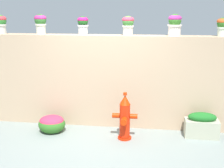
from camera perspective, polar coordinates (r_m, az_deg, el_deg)
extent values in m
plane|color=gray|center=(5.28, -2.75, -12.34)|extent=(24.00, 24.00, 0.00)
cube|color=tan|center=(5.96, -1.00, 0.62)|extent=(5.10, 0.36, 1.89)
cylinder|color=silver|center=(6.52, -21.16, 10.16)|extent=(0.21, 0.21, 0.20)
cylinder|color=silver|center=(6.52, -21.23, 10.89)|extent=(0.24, 0.24, 0.03)
sphere|color=#30802E|center=(6.51, -21.30, 11.60)|extent=(0.24, 0.24, 0.24)
ellipsoid|color=#E43C45|center=(6.51, -21.34, 11.98)|extent=(0.25, 0.25, 0.13)
cylinder|color=silver|center=(6.17, -13.93, 10.56)|extent=(0.19, 0.19, 0.21)
cylinder|color=silver|center=(6.16, -13.98, 11.39)|extent=(0.22, 0.22, 0.03)
sphere|color=#326C2B|center=(6.16, -14.03, 12.22)|extent=(0.24, 0.24, 0.24)
ellipsoid|color=#B92C75|center=(6.16, -14.06, 12.61)|extent=(0.25, 0.25, 0.13)
cylinder|color=silver|center=(5.91, -5.77, 10.67)|extent=(0.19, 0.19, 0.19)
cylinder|color=silver|center=(5.90, -5.79, 11.47)|extent=(0.22, 0.22, 0.03)
sphere|color=#1C541B|center=(5.90, -5.81, 12.25)|extent=(0.21, 0.21, 0.21)
ellipsoid|color=#C61862|center=(5.90, -5.82, 12.60)|extent=(0.22, 0.22, 0.11)
cylinder|color=silver|center=(5.75, 3.18, 10.59)|extent=(0.19, 0.19, 0.19)
cylinder|color=silver|center=(5.74, 3.19, 11.39)|extent=(0.23, 0.23, 0.03)
sphere|color=#3E7C33|center=(5.74, 3.21, 12.25)|extent=(0.22, 0.22, 0.22)
ellipsoid|color=#E4374E|center=(5.74, 3.21, 12.64)|extent=(0.24, 0.24, 0.12)
cylinder|color=silver|center=(5.75, 12.28, 10.40)|extent=(0.24, 0.24, 0.21)
cylinder|color=silver|center=(5.74, 12.33, 11.31)|extent=(0.28, 0.28, 0.03)
sphere|color=#367225|center=(5.74, 12.38, 12.22)|extent=(0.24, 0.24, 0.24)
ellipsoid|color=#B22D84|center=(5.74, 12.40, 12.64)|extent=(0.25, 0.25, 0.13)
cylinder|color=silver|center=(5.89, 21.02, 9.68)|extent=(0.17, 0.17, 0.18)
cylinder|color=silver|center=(5.89, 21.08, 10.38)|extent=(0.20, 0.20, 0.03)
sphere|color=#316B23|center=(5.88, 21.16, 11.17)|extent=(0.22, 0.22, 0.22)
ellipsoid|color=#E45722|center=(5.88, 21.19, 11.53)|extent=(0.23, 0.23, 0.12)
cylinder|color=red|center=(5.58, 2.51, -10.57)|extent=(0.26, 0.26, 0.03)
cylinder|color=red|center=(5.45, 2.55, -7.46)|extent=(0.20, 0.20, 0.68)
cone|color=red|center=(5.30, 2.60, -3.15)|extent=(0.21, 0.21, 0.18)
cylinder|color=red|center=(5.27, 2.61, -1.97)|extent=(0.07, 0.07, 0.05)
cylinder|color=red|center=(5.42, 0.79, -6.27)|extent=(0.14, 0.09, 0.09)
cylinder|color=red|center=(5.40, 4.34, -6.42)|extent=(0.14, 0.09, 0.09)
cylinder|color=red|center=(5.26, 2.39, -7.40)|extent=(0.11, 0.15, 0.11)
ellipsoid|color=#316C24|center=(5.92, -11.85, -7.83)|extent=(0.54, 0.48, 0.35)
ellipsoid|color=#DC2E4E|center=(5.89, -11.89, -7.12)|extent=(0.48, 0.43, 0.19)
cube|color=#A8AA91|center=(5.84, 17.31, -8.40)|extent=(0.63, 0.30, 0.34)
ellipsoid|color=#1C6521|center=(5.76, 17.49, -6.28)|extent=(0.54, 0.26, 0.18)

